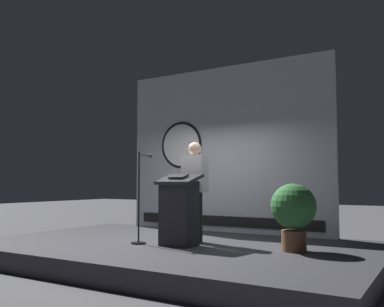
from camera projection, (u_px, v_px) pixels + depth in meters
name	position (u px, v px, depth m)	size (l,w,h in m)	color
ground_plane	(175.00, 261.00, 6.90)	(40.00, 40.00, 0.00)	#4C4C51
stage_platform	(175.00, 252.00, 6.91)	(6.40, 4.00, 0.30)	#333338
banner_display	(223.00, 149.00, 8.64)	(4.47, 0.12, 3.39)	#B2B7C1
podium	(179.00, 211.00, 6.65)	(0.64, 0.50, 1.14)	#26262B
speaker_person	(195.00, 191.00, 7.08)	(0.40, 0.26, 1.68)	black
microphone_stand	(140.00, 211.00, 6.91)	(0.24, 0.46, 1.50)	black
potted_plant	(293.00, 210.00, 6.13)	(0.66, 0.66, 0.98)	brown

